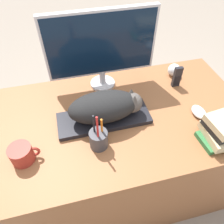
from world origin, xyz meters
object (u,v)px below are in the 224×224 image
computer_mouse (199,112)px  coffee_mug (22,154)px  baseball (174,70)px  pen_cup (99,139)px  phone (177,77)px  keyboard (104,118)px  monitor (101,46)px  cat (107,106)px

computer_mouse → coffee_mug: (-0.88, -0.06, 0.02)m
coffee_mug → baseball: bearing=24.2°
computer_mouse → pen_cup: bearing=-173.1°
coffee_mug → phone: 0.91m
baseball → phone: 0.11m
keyboard → coffee_mug: (-0.39, -0.14, 0.03)m
computer_mouse → phone: size_ratio=0.78×
baseball → phone: (-0.03, -0.10, 0.03)m
computer_mouse → baseball: size_ratio=1.31×
monitor → baseball: (0.45, -0.01, -0.22)m
baseball → keyboard: bearing=-152.5°
keyboard → baseball: size_ratio=6.14×
keyboard → baseball: 0.57m
cat → computer_mouse: 0.48m
coffee_mug → cat: bearing=18.9°
baseball → coffee_mug: bearing=-155.8°
keyboard → phone: phone is taller
pen_cup → phone: (0.53, 0.31, 0.01)m
coffee_mug → pen_cup: 0.33m
computer_mouse → pen_cup: (-0.54, -0.07, 0.03)m
keyboard → phone: (0.47, 0.16, 0.05)m
computer_mouse → pen_cup: size_ratio=0.46×
cat → monitor: bearing=82.2°
keyboard → coffee_mug: bearing=-160.3°
monitor → coffee_mug: 0.65m
monitor → computer_mouse: (0.43, -0.36, -0.24)m
computer_mouse → baseball: 0.35m
keyboard → pen_cup: size_ratio=2.17×
computer_mouse → phone: bearing=93.7°
monitor → phone: size_ratio=4.57×
coffee_mug → baseball: (0.90, 0.40, -0.00)m
pen_cup → phone: pen_cup is taller
cat → monitor: monitor is taller
keyboard → computer_mouse: 0.50m
phone → monitor: bearing=164.8°
cat → computer_mouse: size_ratio=3.70×
monitor → coffee_mug: bearing=-136.8°
baseball → pen_cup: bearing=-143.9°
monitor → coffee_mug: (-0.44, -0.42, -0.21)m
keyboard → coffee_mug: size_ratio=3.64×
monitor → phone: bearing=-15.2°
coffee_mug → phone: phone is taller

